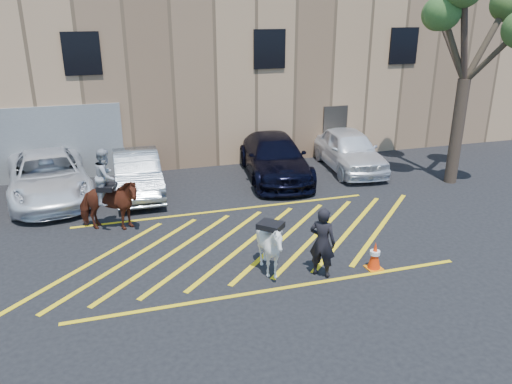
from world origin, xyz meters
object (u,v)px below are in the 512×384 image
object	(u,v)px
mounted_bay	(108,198)
tree	(472,21)
car_white_pickup	(48,176)
car_blue_suv	(274,157)
handler	(322,242)
car_silver_sedan	(137,173)
traffic_cone	(375,255)
saddled_white	(270,247)
car_white_suv	(349,150)

from	to	relation	value
mounted_bay	tree	xyz separation A→B (m)	(12.27, 0.78, 4.70)
car_white_pickup	car_blue_suv	distance (m)	8.06
car_white_pickup	handler	bearing A→B (deg)	-56.07
car_silver_sedan	car_blue_suv	distance (m)	5.15
handler	tree	bearing A→B (deg)	-103.54
traffic_cone	tree	bearing A→B (deg)	40.09
saddled_white	traffic_cone	xyz separation A→B (m)	(2.57, -0.50, -0.37)
traffic_cone	tree	world-z (taller)	tree
tree	car_white_pickup	bearing A→B (deg)	169.72
car_white_suv	handler	distance (m)	8.82
car_white_suv	traffic_cone	distance (m)	8.29
car_white_suv	traffic_cone	world-z (taller)	car_white_suv
traffic_cone	tree	distance (m)	9.53
car_blue_suv	saddled_white	size ratio (longest dim) A/B	3.04
tree	car_white_suv	bearing A→B (deg)	138.47
car_blue_suv	mounted_bay	distance (m)	6.97
car_silver_sedan	handler	size ratio (longest dim) A/B	2.49
car_white_suv	traffic_cone	bearing A→B (deg)	-106.26
mounted_bay	tree	size ratio (longest dim) A/B	0.34
car_blue_suv	tree	distance (m)	8.22
car_white_pickup	mounted_bay	distance (m)	3.86
car_silver_sedan	saddled_white	size ratio (longest dim) A/B	2.48
car_white_pickup	tree	bearing A→B (deg)	-18.01
car_silver_sedan	car_white_suv	bearing A→B (deg)	2.89
car_white_pickup	handler	world-z (taller)	handler
car_white_pickup	car_white_suv	size ratio (longest dim) A/B	1.17
car_blue_suv	tree	xyz separation A→B (m)	(6.11, -2.47, 4.91)
car_white_suv	saddled_white	xyz separation A→B (m)	(-5.69, -7.17, -0.06)
car_white_pickup	traffic_cone	size ratio (longest dim) A/B	7.51
car_white_suv	saddled_white	size ratio (longest dim) A/B	2.65
car_silver_sedan	car_white_suv	size ratio (longest dim) A/B	0.94
car_white_pickup	tree	world-z (taller)	tree
mounted_bay	saddled_white	world-z (taller)	mounted_bay
car_blue_suv	handler	bearing A→B (deg)	-92.96
mounted_bay	car_blue_suv	bearing A→B (deg)	27.84
car_silver_sedan	traffic_cone	xyz separation A→B (m)	(5.21, -7.28, -0.36)
saddled_white	car_white_pickup	bearing A→B (deg)	127.85
car_blue_suv	traffic_cone	xyz separation A→B (m)	(0.06, -7.56, -0.41)
car_silver_sedan	mounted_bay	bearing A→B (deg)	-108.61
car_silver_sedan	car_blue_suv	bearing A→B (deg)	3.31
car_white_pickup	mounted_bay	world-z (taller)	mounted_bay
car_white_pickup	handler	size ratio (longest dim) A/B	3.12
car_white_suv	mounted_bay	distance (m)	9.94
car_blue_suv	tree	bearing A→B (deg)	-14.89
car_blue_suv	mounted_bay	size ratio (longest dim) A/B	2.18
traffic_cone	tree	size ratio (longest dim) A/B	0.10
handler	mounted_bay	distance (m)	6.41
tree	saddled_white	bearing A→B (deg)	-151.95
car_white_pickup	car_white_suv	bearing A→B (deg)	-7.67
car_blue_suv	traffic_cone	world-z (taller)	car_blue_suv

